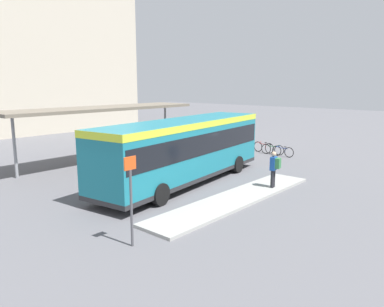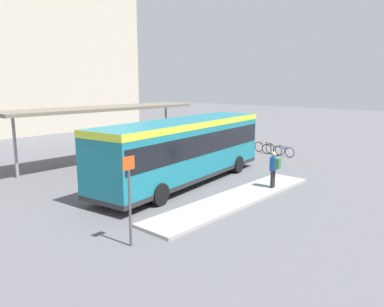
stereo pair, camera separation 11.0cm
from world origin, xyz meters
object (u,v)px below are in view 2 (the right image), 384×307
object	(u,v)px
bicycle_red	(264,147)
bicycle_green	(273,149)
city_bus	(185,147)
pedestrian_waiting	(274,167)
platform_sign	(130,197)
bicycle_blue	(283,151)

from	to	relation	value
bicycle_red	bicycle_green	bearing A→B (deg)	169.85
city_bus	bicycle_red	size ratio (longest dim) A/B	6.49
bicycle_red	city_bus	bearing A→B (deg)	104.99
bicycle_green	bicycle_red	size ratio (longest dim) A/B	0.94
pedestrian_waiting	bicycle_red	xyz separation A→B (m)	(8.16, 5.37, -0.71)
bicycle_red	platform_sign	xyz separation A→B (m)	(-16.51, -5.19, 1.18)
city_bus	platform_sign	size ratio (longest dim) A/B	4.06
bicycle_blue	bicycle_red	world-z (taller)	bicycle_red
city_bus	bicycle_blue	xyz separation A→B (m)	(9.51, -0.38, -1.49)
pedestrian_waiting	bicycle_green	world-z (taller)	pedestrian_waiting
bicycle_blue	bicycle_green	xyz separation A→B (m)	(0.18, 0.88, 0.01)
pedestrian_waiting	bicycle_red	size ratio (longest dim) A/B	0.97
pedestrian_waiting	bicycle_blue	world-z (taller)	pedestrian_waiting
pedestrian_waiting	platform_sign	bearing A→B (deg)	78.64
bicycle_red	platform_sign	distance (m)	17.35
bicycle_blue	bicycle_red	distance (m)	1.83
pedestrian_waiting	bicycle_blue	xyz separation A→B (m)	(7.71, 3.60, -0.74)
city_bus	bicycle_red	distance (m)	10.17
pedestrian_waiting	bicycle_red	distance (m)	9.80
bicycle_blue	bicycle_red	size ratio (longest dim) A/B	0.93
city_bus	bicycle_blue	world-z (taller)	city_bus
city_bus	platform_sign	bearing A→B (deg)	-157.46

